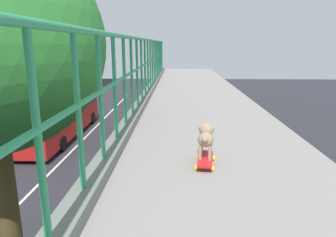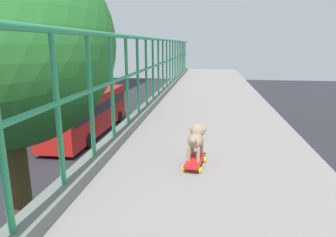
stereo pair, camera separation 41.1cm
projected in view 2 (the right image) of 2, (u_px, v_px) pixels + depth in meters
name	position (u px, v px, depth m)	size (l,w,h in m)	color
city_bus	(88.00, 111.00, 22.75)	(2.71, 11.10, 3.06)	#B21915
roadside_tree_mid	(2.00, 47.00, 5.15)	(3.82, 3.82, 8.43)	#504121
toy_skateboard	(195.00, 161.00, 3.10)	(0.23, 0.46, 0.08)	red
small_dog	(196.00, 137.00, 3.11)	(0.20, 0.38, 0.33)	tan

